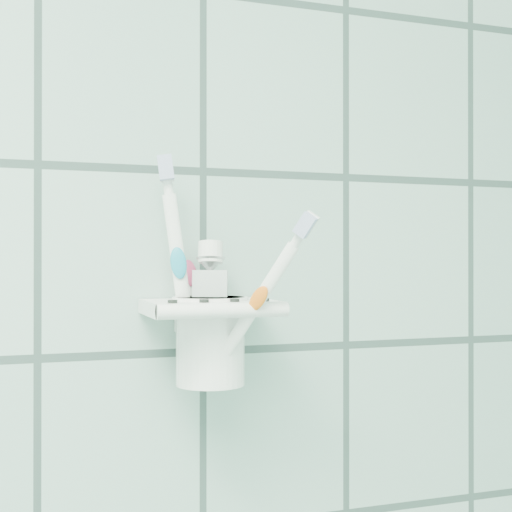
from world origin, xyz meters
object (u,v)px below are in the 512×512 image
Objects in this scene: toothbrush_orange at (210,279)px; toothpaste_tube at (209,298)px; holder_bracket at (210,309)px; toothbrush_pink at (194,264)px; toothbrush_blue at (205,268)px; cup at (210,337)px.

toothbrush_orange is 1.33× the size of toothpaste_tube.
toothbrush_orange reaches higher than holder_bracket.
toothbrush_pink is 1.07× the size of toothbrush_blue.
toothbrush_blue is at bearing 159.67° from holder_bracket.
holder_bracket is 0.04m from toothbrush_blue.
holder_bracket is at bearing -32.84° from toothbrush_blue.
toothbrush_blue is 1.13× the size of toothbrush_orange.
toothbrush_orange is at bearing -36.37° from toothbrush_pink.
cup is at bearing 66.51° from holder_bracket.
toothbrush_pink is 0.01m from toothbrush_blue.
toothbrush_pink is at bearing 160.48° from toothbrush_blue.
toothbrush_orange is (-0.00, -0.01, 0.03)m from holder_bracket.
holder_bracket is at bearing -113.49° from cup.
toothbrush_blue is 1.51× the size of toothpaste_tube.
holder_bracket is 0.69× the size of toothbrush_orange.
toothbrush_orange is at bearing -95.33° from toothbrush_blue.
holder_bracket is 0.91× the size of toothpaste_tube.
toothbrush_blue reaches higher than cup.
cup is (0.00, 0.00, -0.03)m from holder_bracket.
holder_bracket is 1.43× the size of cup.
toothbrush_pink is at bearing 175.39° from toothpaste_tube.
toothpaste_tube reaches higher than cup.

